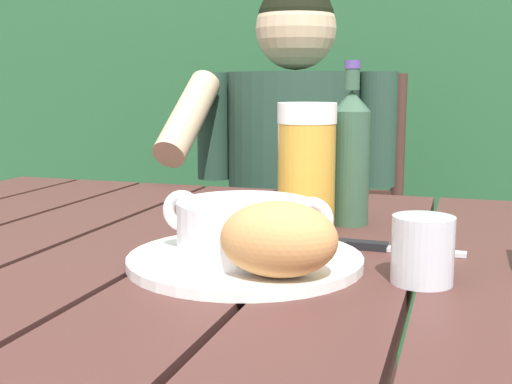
% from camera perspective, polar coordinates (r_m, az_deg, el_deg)
% --- Properties ---
extents(dining_table, '(1.37, 0.96, 0.74)m').
position_cam_1_polar(dining_table, '(0.88, -1.81, -10.37)').
color(dining_table, '#4C2B26').
rests_on(dining_table, ground_plane).
extents(hedge_backdrop, '(3.56, 0.98, 2.59)m').
position_cam_1_polar(hedge_backdrop, '(2.50, 9.19, 12.12)').
color(hedge_backdrop, '#265732').
rests_on(hedge_backdrop, ground_plane).
extents(chair_near_diner, '(0.47, 0.44, 0.98)m').
position_cam_1_polar(chair_near_diner, '(1.80, 4.53, -5.81)').
color(chair_near_diner, '#412822').
rests_on(chair_near_diner, ground_plane).
extents(person_eating, '(0.48, 0.47, 1.19)m').
position_cam_1_polar(person_eating, '(1.57, 2.85, 0.10)').
color(person_eating, '#244132').
rests_on(person_eating, ground_plane).
extents(serving_plate, '(0.28, 0.28, 0.01)m').
position_cam_1_polar(serving_plate, '(0.77, -0.95, -5.89)').
color(serving_plate, white).
rests_on(serving_plate, dining_table).
extents(soup_bowl, '(0.21, 0.16, 0.07)m').
position_cam_1_polar(soup_bowl, '(0.77, -0.96, -3.02)').
color(soup_bowl, white).
rests_on(soup_bowl, serving_plate).
extents(bread_roll, '(0.13, 0.10, 0.08)m').
position_cam_1_polar(bread_roll, '(0.68, 1.99, -4.09)').
color(bread_roll, tan).
rests_on(bread_roll, serving_plate).
extents(beer_glass, '(0.08, 0.08, 0.18)m').
position_cam_1_polar(beer_glass, '(0.95, 4.39, 2.21)').
color(beer_glass, gold).
rests_on(beer_glass, dining_table).
extents(beer_bottle, '(0.06, 0.06, 0.24)m').
position_cam_1_polar(beer_bottle, '(0.99, 8.19, 3.13)').
color(beer_bottle, '#34563D').
rests_on(beer_bottle, dining_table).
extents(water_glass_small, '(0.07, 0.07, 0.07)m').
position_cam_1_polar(water_glass_small, '(0.72, 14.21, -4.87)').
color(water_glass_small, silver).
rests_on(water_glass_small, dining_table).
extents(table_knife, '(0.16, 0.02, 0.01)m').
position_cam_1_polar(table_knife, '(0.86, 11.11, -4.73)').
color(table_knife, silver).
rests_on(table_knife, dining_table).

